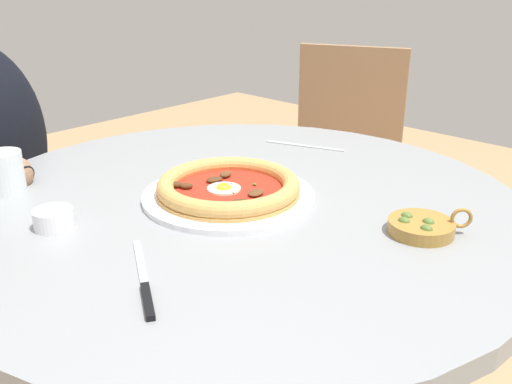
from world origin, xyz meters
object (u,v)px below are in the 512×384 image
(water_glass, at_px, (5,174))
(ramekin_capers, at_px, (53,218))
(cafe_chair_spare_near, at_px, (342,153))
(steak_knife, at_px, (145,287))
(pizza_on_plate, at_px, (229,189))
(olive_pan, at_px, (422,227))
(dining_table, at_px, (239,257))
(fork_utensil, at_px, (305,146))

(water_glass, xyz_separation_m, ramekin_capers, (0.21, -0.02, -0.02))
(water_glass, xyz_separation_m, cafe_chair_spare_near, (-0.01, 1.10, -0.22))
(water_glass, bearing_deg, cafe_chair_spare_near, 90.41)
(cafe_chair_spare_near, bearing_deg, steak_knife, -67.25)
(pizza_on_plate, distance_m, cafe_chair_spare_near, 0.93)
(ramekin_capers, relative_size, olive_pan, 0.55)
(dining_table, height_order, fork_utensil, fork_utensil)
(dining_table, height_order, olive_pan, olive_pan)
(water_glass, height_order, steak_knife, water_glass)
(cafe_chair_spare_near, bearing_deg, dining_table, -67.20)
(steak_knife, distance_m, fork_utensil, 0.67)
(olive_pan, bearing_deg, pizza_on_plate, -161.57)
(dining_table, distance_m, water_glass, 0.46)
(water_glass, distance_m, steak_knife, 0.47)
(olive_pan, bearing_deg, water_glass, -150.71)
(dining_table, height_order, pizza_on_plate, pizza_on_plate)
(pizza_on_plate, height_order, ramekin_capers, pizza_on_plate)
(water_glass, xyz_separation_m, steak_knife, (0.47, -0.03, -0.03))
(ramekin_capers, height_order, olive_pan, olive_pan)
(ramekin_capers, bearing_deg, steak_knife, -2.86)
(pizza_on_plate, bearing_deg, water_glass, -141.86)
(dining_table, distance_m, ramekin_capers, 0.34)
(dining_table, distance_m, cafe_chair_spare_near, 0.91)
(dining_table, xyz_separation_m, ramekin_capers, (-0.13, -0.28, 0.13))
(dining_table, distance_m, pizza_on_plate, 0.13)
(steak_knife, distance_m, olive_pan, 0.44)
(pizza_on_plate, height_order, fork_utensil, pizza_on_plate)
(ramekin_capers, xyz_separation_m, cafe_chair_spare_near, (-0.22, 1.12, -0.21))
(dining_table, xyz_separation_m, olive_pan, (0.30, 0.10, 0.13))
(pizza_on_plate, bearing_deg, fork_utensil, 105.55)
(dining_table, xyz_separation_m, cafe_chair_spare_near, (-0.35, 0.84, -0.08))
(ramekin_capers, bearing_deg, pizza_on_plate, 67.24)
(olive_pan, bearing_deg, dining_table, -161.42)
(fork_utensil, bearing_deg, water_glass, -111.38)
(water_glass, bearing_deg, fork_utensil, 68.62)
(pizza_on_plate, xyz_separation_m, olive_pan, (0.32, 0.11, -0.01))
(pizza_on_plate, xyz_separation_m, ramekin_capers, (-0.12, -0.28, -0.00))
(water_glass, distance_m, cafe_chair_spare_near, 1.12)
(ramekin_capers, bearing_deg, cafe_chair_spare_near, 101.04)
(dining_table, height_order, water_glass, water_glass)
(fork_utensil, bearing_deg, dining_table, -71.34)
(steak_knife, xyz_separation_m, ramekin_capers, (-0.26, 0.01, 0.01))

